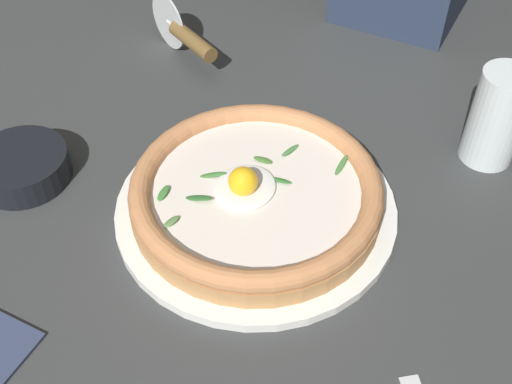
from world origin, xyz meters
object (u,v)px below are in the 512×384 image
(pizza, at_px, (256,192))
(side_bowl, at_px, (22,166))
(drinking_glass, at_px, (495,123))
(pizza_cutter, at_px, (185,34))

(pizza, relative_size, side_bowl, 2.50)
(pizza, height_order, drinking_glass, drinking_glass)
(side_bowl, xyz_separation_m, pizza_cutter, (0.30, -0.05, 0.02))
(pizza, xyz_separation_m, side_bowl, (-0.07, 0.27, -0.02))
(pizza, height_order, side_bowl, pizza)
(side_bowl, bearing_deg, pizza, -75.21)
(pizza, bearing_deg, drinking_glass, -45.04)
(pizza_cutter, relative_size, drinking_glass, 1.18)
(side_bowl, distance_m, pizza_cutter, 0.30)
(side_bowl, bearing_deg, drinking_glass, -59.67)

